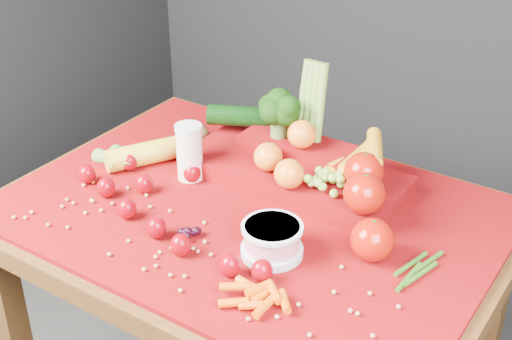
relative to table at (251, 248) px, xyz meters
The scene contains 12 objects.
table is the anchor object (origin of this frame).
red_cloth 0.10m from the table, ahead, with size 1.05×0.75×0.01m, color maroon.
milk_glass 0.27m from the table, behind, with size 0.06×0.06×0.14m.
yogurt_bowl 0.23m from the table, 42.20° to the right, with size 0.13×0.13×0.07m.
strawberry_scatter 0.24m from the table, 137.80° to the right, with size 0.58×0.28×0.05m.
dark_grape_cluster 0.21m from the table, 108.13° to the right, with size 0.06×0.05×0.03m, color black, non-canonical shape.
soybean_scatter 0.23m from the table, 90.00° to the right, with size 0.84×0.24×0.01m, color tan, non-canonical shape.
corn_ear 0.39m from the table, behind, with size 0.25×0.26×0.06m.
potato 0.38m from the table, 149.40° to the left, with size 0.09×0.07×0.06m, color #522F1B.
baby_carrot_pile 0.33m from the table, 52.60° to the right, with size 0.17×0.17×0.03m, color #D75207, non-canonical shape.
green_bean_pile 0.41m from the table, ahead, with size 0.14×0.12×0.01m, color #2A5814, non-canonical shape.
produce_mound 0.23m from the table, 70.21° to the left, with size 0.61×0.38×0.27m.
Camera 1 is at (0.74, -1.10, 1.61)m, focal length 50.00 mm.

